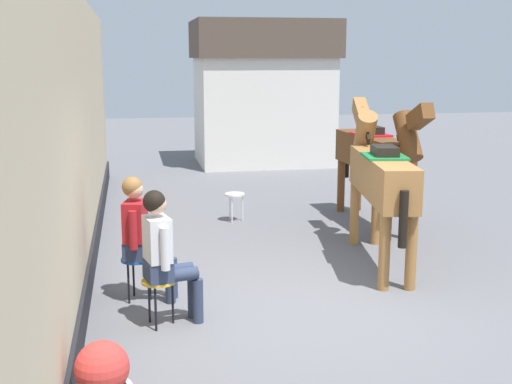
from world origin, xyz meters
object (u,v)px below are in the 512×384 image
(spare_stool_white, at_px, (235,197))
(satchel_bag, at_px, (158,265))
(seated_visitor_near, at_px, (164,250))
(flower_planter_near, at_px, (103,381))
(saddled_horse_near, at_px, (380,175))
(seated_visitor_far, at_px, (141,232))
(saddled_horse_far, at_px, (376,154))

(spare_stool_white, xyz_separation_m, satchel_bag, (-1.36, -2.49, -0.30))
(seated_visitor_near, bearing_deg, flower_planter_near, -106.99)
(saddled_horse_near, height_order, flower_planter_near, saddled_horse_near)
(seated_visitor_far, bearing_deg, saddled_horse_near, 16.00)
(saddled_horse_far, distance_m, satchel_bag, 4.06)
(saddled_horse_far, bearing_deg, seated_visitor_near, -135.27)
(seated_visitor_near, distance_m, flower_planter_near, 1.93)
(seated_visitor_near, xyz_separation_m, seated_visitor_far, (-0.21, 0.75, 0.00))
(seated_visitor_far, height_order, saddled_horse_far, saddled_horse_far)
(seated_visitor_far, xyz_separation_m, saddled_horse_far, (3.69, 2.70, 0.38))
(seated_visitor_near, relative_size, saddled_horse_near, 0.47)
(flower_planter_near, bearing_deg, spare_stool_white, 72.34)
(seated_visitor_near, xyz_separation_m, saddled_horse_near, (2.85, 1.63, 0.38))
(seated_visitor_near, bearing_deg, saddled_horse_near, 29.75)
(saddled_horse_near, xyz_separation_m, satchel_bag, (-2.86, 0.04, -1.06))
(seated_visitor_near, distance_m, saddled_horse_far, 4.91)
(satchel_bag, bearing_deg, saddled_horse_far, -11.42)
(flower_planter_near, bearing_deg, seated_visitor_far, 82.33)
(seated_visitor_near, xyz_separation_m, flower_planter_near, (-0.55, -1.79, -0.44))
(saddled_horse_far, bearing_deg, saddled_horse_near, -109.16)
(seated_visitor_far, bearing_deg, seated_visitor_near, -74.74)
(flower_planter_near, bearing_deg, seated_visitor_near, 73.01)
(saddled_horse_far, xyz_separation_m, spare_stool_white, (-2.13, 0.72, -0.76))
(seated_visitor_near, relative_size, flower_planter_near, 2.17)
(flower_planter_near, xyz_separation_m, satchel_bag, (0.54, 3.46, -0.23))
(saddled_horse_far, relative_size, flower_planter_near, 4.69)
(seated_visitor_near, relative_size, spare_stool_white, 3.02)
(saddled_horse_near, bearing_deg, satchel_bag, 179.16)
(saddled_horse_near, xyz_separation_m, spare_stool_white, (-1.50, 2.54, -0.76))
(flower_planter_near, distance_m, spare_stool_white, 6.25)
(flower_planter_near, height_order, spare_stool_white, flower_planter_near)
(seated_visitor_far, bearing_deg, spare_stool_white, 65.51)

